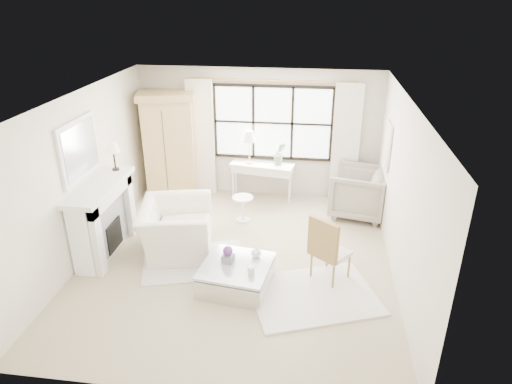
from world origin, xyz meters
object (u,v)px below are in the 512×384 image
Objects in this scene: armoire at (169,145)px; console_table at (262,181)px; coffee_table at (236,276)px; club_armchair at (176,228)px.

armoire reaches higher than console_table.
armoire is 3.77m from coffee_table.
club_armchair reaches higher than console_table.
coffee_table is (1.94, -3.09, -0.96)m from armoire.
club_armchair is 1.16× the size of coffee_table.
club_armchair is at bearing 151.28° from coffee_table.
club_armchair reaches higher than coffee_table.
armoire is 1.65× the size of console_table.
club_armchair is at bearing -84.65° from armoire.
club_armchair is (0.76, -2.21, -0.71)m from armoire.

